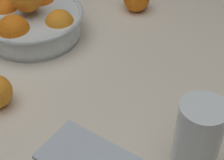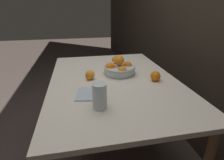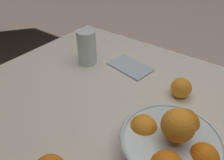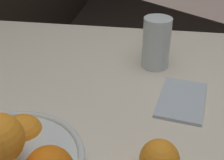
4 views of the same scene
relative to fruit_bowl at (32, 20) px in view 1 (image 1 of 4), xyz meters
name	(u,v)px [view 1 (image 1 of 4)]	position (x,y,z in m)	size (l,w,h in m)	color
dining_table	(56,82)	(0.10, -0.07, -0.12)	(1.33, 0.93, 0.72)	beige
fruit_bowl	(32,20)	(0.00, 0.00, 0.00)	(0.26, 0.26, 0.15)	silver
juice_glass	(197,140)	(0.48, -0.22, 0.02)	(0.08, 0.08, 0.14)	#F4A314
napkin	(88,159)	(0.31, -0.29, -0.04)	(0.17, 0.11, 0.01)	silver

